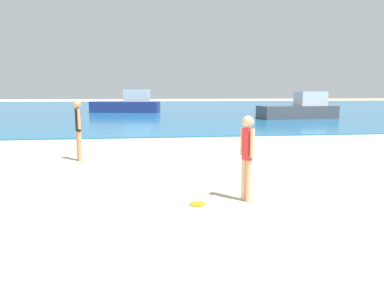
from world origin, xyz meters
TOP-DOWN VIEW (x-y plane):
  - water at (0.00, 44.25)m, footprint 160.00×60.00m
  - person_standing at (1.19, 5.38)m, footprint 0.21×0.34m
  - frisbee at (0.28, 5.26)m, footprint 0.27×0.27m
  - person_distant at (-2.56, 9.60)m, footprint 0.23×0.38m
  - boat_near at (10.57, 23.59)m, footprint 5.95×2.49m
  - boat_far at (-2.48, 32.91)m, footprint 6.69×3.21m

SIDE VIEW (x-z plane):
  - frisbee at x=0.28m, z-range 0.00..0.03m
  - water at x=0.00m, z-range 0.00..0.06m
  - boat_near at x=10.57m, z-range -0.24..1.72m
  - boat_far at x=-2.48m, z-range -0.28..1.91m
  - person_standing at x=1.19m, z-range 0.11..1.67m
  - person_distant at x=-2.56m, z-range 0.12..1.88m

